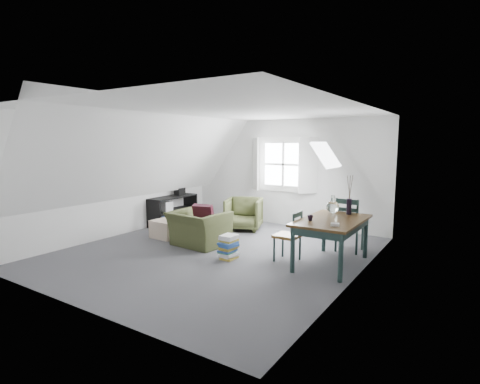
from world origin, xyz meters
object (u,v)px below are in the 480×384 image
Objects in this scene: media_shelf at (172,212)px; armchair_near at (199,245)px; ottoman at (168,229)px; dining_chair_near at (289,235)px; dining_chair_far at (349,223)px; dining_table at (332,225)px; magazine_stack at (229,247)px; armchair_far at (244,229)px.

armchair_near is at bearing -35.54° from media_shelf.
armchair_near is at bearing -8.07° from ottoman.
armchair_near is 1.20× the size of dining_chair_near.
ottoman is at bearing 1.37° from dining_chair_far.
dining_table is 1.76m from magazine_stack.
media_shelf is at bearing 151.04° from magazine_stack.
ottoman is 1.28m from media_shelf.
magazine_stack is at bearing 29.15° from dining_chair_far.
media_shelf reaches higher than armchair_near.
dining_chair_far reaches higher than armchair_near.
dining_chair_near is at bearing -19.08° from media_shelf.
dining_chair_far is at bearing -150.45° from armchair_near.
armchair_near is 1.85× the size of ottoman.
ottoman is at bearing 178.65° from dining_table.
armchair_far is 1.44× the size of ottoman.
media_shelf is (-0.80, 0.98, 0.12)m from ottoman.
dining_chair_near reaches higher than ottoman.
armchair_near is at bearing -177.54° from dining_table.
dining_chair_far is (3.48, 1.04, 0.33)m from ottoman.
dining_chair_far reaches higher than media_shelf.
dining_table is (2.52, 0.26, 0.65)m from armchair_near.
armchair_near is 0.77× the size of media_shelf.
dining_table is at bearing 2.13° from ottoman.
dining_chair_near reaches higher than dining_table.
armchair_near is 2.62m from dining_table.
armchair_far is at bearing -117.31° from dining_chair_near.
media_shelf is (-1.76, -0.47, 0.31)m from armchair_far.
armchair_near is 1.59m from armchair_far.
armchair_far is 2.60m from dining_chair_far.
ottoman reaches higher than armchair_near.
ottoman is 1.96m from magazine_stack.
armchair_near is at bearing -111.44° from armchair_far.
armchair_far is 0.81× the size of dining_chair_far.
dining_table is at bearing 74.15° from dining_chair_far.
armchair_far is 1.95× the size of magazine_stack.
media_shelf is at bearing 165.21° from dining_table.
magazine_stack reaches higher than armchair_far.
ottoman is at bearing -144.30° from armchair_far.
media_shelf is 3.24× the size of magazine_stack.
magazine_stack is at bearing -51.97° from dining_chair_near.
magazine_stack reaches higher than armchair_near.
dining_table reaches higher than media_shelf.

